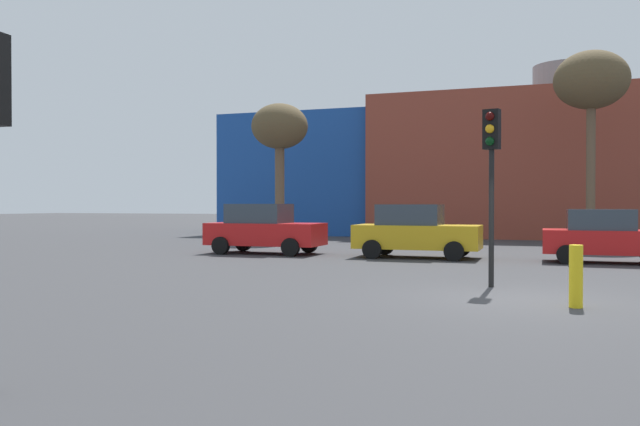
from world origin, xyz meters
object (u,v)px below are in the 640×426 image
Objects in this scene: parked_car_2 at (606,236)px; traffic_light_island at (491,157)px; parked_car_1 at (415,231)px; bare_tree_0 at (591,83)px; parked_car_0 at (264,229)px; bare_tree_1 at (280,130)px; bollard_yellow_0 at (576,276)px.

parked_car_2 is 8.22m from traffic_light_island.
parked_car_1 is at bearing -143.78° from traffic_light_island.
parked_car_0 is at bearing -144.20° from bare_tree_0.
bare_tree_0 reaches higher than traffic_light_island.
parked_car_0 is 8.99m from bare_tree_1.
parked_car_1 is 6.14m from parked_car_2.
parked_car_0 is 14.47m from bollard_yellow_0.
traffic_light_island is 0.58× the size of bare_tree_1.
traffic_light_island is at bearing -66.99° from parked_car_1.
parked_car_1 is 0.63× the size of bare_tree_1.
parked_car_2 is at bearing -90.54° from bare_tree_0.
parked_car_2 is 3.49× the size of bollard_yellow_0.
traffic_light_island is 18.74m from bare_tree_1.
bare_tree_1 is (-11.37, 14.66, 2.64)m from traffic_light_island.
parked_car_0 is 0.63× the size of bare_tree_1.
parked_car_2 reaches higher than bollard_yellow_0.
traffic_light_island is 3.82m from bollard_yellow_0.
bollard_yellow_0 is at bearing -94.37° from bare_tree_0.
parked_car_2 is 9.92m from bollard_yellow_0.
bare_tree_1 is (-14.38, 7.31, 4.73)m from parked_car_2.
parked_car_2 is 0.57× the size of bare_tree_1.
bare_tree_0 reaches higher than parked_car_2.
parked_car_0 is 0.50× the size of bare_tree_0.
bare_tree_1 is at bearing 138.45° from parked_car_1.
parked_car_1 is 1.09× the size of parked_car_2.
bare_tree_0 is (0.08, 8.68, 6.41)m from parked_car_2.
parked_car_0 is 1.10× the size of parked_car_2.
parked_car_0 is 5.81m from parked_car_1.
bare_tree_0 is 14.62m from bare_tree_1.
parked_car_1 is at bearing -180.00° from parked_car_2.
parked_car_1 is at bearing 116.07° from bollard_yellow_0.
bare_tree_1 is (-14.46, -1.37, -1.68)m from bare_tree_0.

